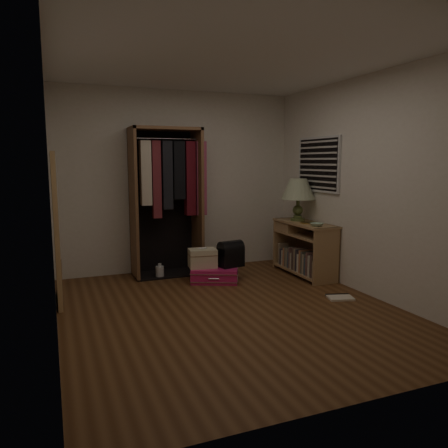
{
  "coord_description": "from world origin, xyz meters",
  "views": [
    {
      "loc": [
        -1.75,
        -4.17,
        1.6
      ],
      "look_at": [
        0.3,
        0.95,
        0.8
      ],
      "focal_mm": 35.0,
      "sensor_mm": 36.0,
      "label": 1
    }
  ],
  "objects": [
    {
      "name": "room_walls",
      "position": [
        0.08,
        0.04,
        1.5
      ],
      "size": [
        3.52,
        4.02,
        2.6
      ],
      "color": "silver",
      "rests_on": "ground"
    },
    {
      "name": "brass_tray",
      "position": [
        1.54,
        0.91,
        0.76
      ],
      "size": [
        0.29,
        0.29,
        0.01
      ],
      "rotation": [
        0.0,
        0.0,
        0.31
      ],
      "color": "#A3883E",
      "rests_on": "console_bookshelf"
    },
    {
      "name": "ground",
      "position": [
        0.0,
        0.0,
        0.0
      ],
      "size": [
        4.0,
        4.0,
        0.0
      ],
      "primitive_type": "plane",
      "color": "#533017",
      "rests_on": "ground"
    },
    {
      "name": "open_wardrobe",
      "position": [
        -0.2,
        1.77,
        1.22
      ],
      "size": [
        1.04,
        0.5,
        2.05
      ],
      "color": "brown",
      "rests_on": "ground"
    },
    {
      "name": "pink_suitcase",
      "position": [
        0.24,
        1.15,
        0.1
      ],
      "size": [
        0.75,
        0.66,
        0.19
      ],
      "rotation": [
        0.0,
        0.0,
        -0.42
      ],
      "color": "#C11757",
      "rests_on": "ground"
    },
    {
      "name": "black_bag",
      "position": [
        0.47,
        1.13,
        0.37
      ],
      "size": [
        0.36,
        0.27,
        0.35
      ],
      "rotation": [
        0.0,
        0.0,
        0.2
      ],
      "color": "black",
      "rests_on": "pink_suitcase"
    },
    {
      "name": "table_lamp",
      "position": [
        1.54,
        1.2,
        1.19
      ],
      "size": [
        0.63,
        0.63,
        0.6
      ],
      "rotation": [
        0.0,
        0.0,
        0.42
      ],
      "color": "#49582A",
      "rests_on": "console_bookshelf"
    },
    {
      "name": "console_bookshelf",
      "position": [
        1.53,
        1.04,
        0.39
      ],
      "size": [
        0.42,
        1.12,
        0.75
      ],
      "color": "#A27A4E",
      "rests_on": "ground"
    },
    {
      "name": "ceramic_bowl",
      "position": [
        1.49,
        0.64,
        0.77
      ],
      "size": [
        0.22,
        0.22,
        0.04
      ],
      "primitive_type": "imported",
      "rotation": [
        0.0,
        0.0,
        0.39
      ],
      "color": "#A1C1A6",
      "rests_on": "console_bookshelf"
    },
    {
      "name": "white_jug",
      "position": [
        -0.4,
        1.6,
        0.08
      ],
      "size": [
        0.14,
        0.14,
        0.2
      ],
      "rotation": [
        0.0,
        0.0,
        -0.28
      ],
      "color": "silver",
      "rests_on": "ground"
    },
    {
      "name": "floor_mirror",
      "position": [
        -1.7,
        1.0,
        0.85
      ],
      "size": [
        0.06,
        0.8,
        1.7
      ],
      "color": "tan",
      "rests_on": "ground"
    },
    {
      "name": "floor_book",
      "position": [
        1.35,
        -0.08,
        0.01
      ],
      "size": [
        0.34,
        0.3,
        0.03
      ],
      "rotation": [
        0.0,
        0.0,
        -0.28
      ],
      "color": "beige",
      "rests_on": "ground"
    },
    {
      "name": "train_case",
      "position": [
        0.1,
        1.21,
        0.32
      ],
      "size": [
        0.4,
        0.31,
        0.27
      ],
      "rotation": [
        0.0,
        0.0,
        -0.14
      ],
      "color": "beige",
      "rests_on": "pink_suitcase"
    }
  ]
}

